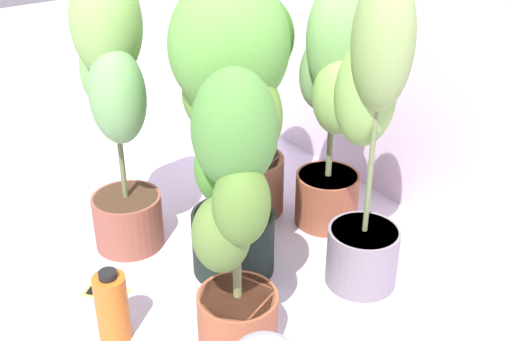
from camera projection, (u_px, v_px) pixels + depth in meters
ground_plane at (210, 275)px, 2.13m from camera, size 8.00×8.00×0.00m
potted_plant_front_right at (233, 213)px, 1.62m from camera, size 0.33×0.29×0.84m
potted_plant_back_center at (332, 103)px, 2.19m from camera, size 0.33×0.26×0.90m
potted_plant_center at (231, 104)px, 1.88m from camera, size 0.48×0.40×0.97m
potted_plant_back_left at (247, 85)px, 2.28m from camera, size 0.46×0.46×0.84m
potted_plant_back_right at (370, 137)px, 1.88m from camera, size 0.30×0.26×1.00m
potted_plant_front_left at (115, 100)px, 2.04m from camera, size 0.38×0.31×0.97m
cell_phone at (106, 292)px, 2.05m from camera, size 0.16×0.15×0.01m
nutrient_bottle at (112, 307)px, 1.82m from camera, size 0.09×0.09×0.24m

